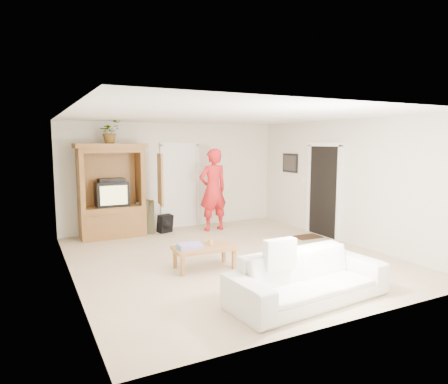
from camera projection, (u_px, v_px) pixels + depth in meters
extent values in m
plane|color=tan|center=(230.00, 257.00, 7.42)|extent=(6.00, 6.00, 0.00)
plane|color=white|center=(230.00, 116.00, 7.10)|extent=(6.00, 6.00, 0.00)
plane|color=silver|center=(174.00, 176.00, 9.91)|extent=(5.50, 0.00, 5.50)
plane|color=silver|center=(351.00, 215.00, 4.61)|extent=(5.50, 0.00, 5.50)
plane|color=silver|center=(69.00, 198.00, 6.02)|extent=(0.00, 6.00, 6.00)
plane|color=silver|center=(344.00, 181.00, 8.49)|extent=(0.00, 6.00, 6.00)
cube|color=#925E2D|center=(113.00, 221.00, 9.01)|extent=(1.40, 0.60, 0.70)
cube|color=#925E2D|center=(80.00, 181.00, 8.59)|extent=(0.10, 0.60, 1.20)
cube|color=#925E2D|center=(140.00, 178.00, 9.18)|extent=(0.10, 0.60, 1.20)
cube|color=#925E2D|center=(109.00, 179.00, 9.12)|extent=(1.40, 0.06, 1.20)
cube|color=#925E2D|center=(110.00, 150.00, 8.80)|extent=(1.40, 0.60, 0.10)
cube|color=#925E2D|center=(110.00, 146.00, 8.79)|extent=(1.52, 0.68, 0.10)
cube|color=#925E2D|center=(160.00, 179.00, 8.91)|extent=(0.16, 0.67, 1.15)
cube|color=black|center=(111.00, 194.00, 8.95)|extent=(0.70, 0.52, 0.55)
cube|color=tan|center=(114.00, 195.00, 8.71)|extent=(0.58, 0.02, 0.42)
cube|color=black|center=(111.00, 180.00, 8.89)|extent=(0.55, 0.35, 0.08)
cube|color=#A57038|center=(115.00, 219.00, 8.74)|extent=(1.19, 0.03, 0.25)
cube|color=white|center=(180.00, 187.00, 9.99)|extent=(0.85, 0.05, 2.04)
cube|color=black|center=(324.00, 191.00, 9.05)|extent=(0.05, 0.90, 2.04)
cube|color=black|center=(290.00, 163.00, 10.13)|extent=(0.03, 0.60, 0.48)
cube|color=#382316|center=(308.00, 237.00, 8.99)|extent=(0.60, 0.40, 0.02)
imported|color=#4C7238|center=(110.00, 132.00, 8.74)|extent=(0.60, 0.59, 0.50)
imported|color=red|center=(213.00, 190.00, 9.58)|extent=(0.76, 0.53, 1.98)
imported|color=silver|center=(308.00, 277.00, 5.36)|extent=(2.32, 1.06, 0.66)
cube|color=#A57038|center=(204.00, 248.00, 6.73)|extent=(1.07, 0.63, 0.06)
cube|color=#A57038|center=(183.00, 266.00, 6.38)|extent=(0.06, 0.06, 0.33)
cube|color=#A57038|center=(175.00, 259.00, 6.77)|extent=(0.06, 0.06, 0.33)
cube|color=#A57038|center=(234.00, 259.00, 6.73)|extent=(0.06, 0.06, 0.33)
cube|color=#A57038|center=(224.00, 253.00, 7.13)|extent=(0.06, 0.06, 0.33)
cube|color=#E34BB1|center=(190.00, 246.00, 6.60)|extent=(0.39, 0.30, 0.08)
cylinder|color=tan|center=(211.00, 242.00, 6.82)|extent=(0.08, 0.08, 0.10)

